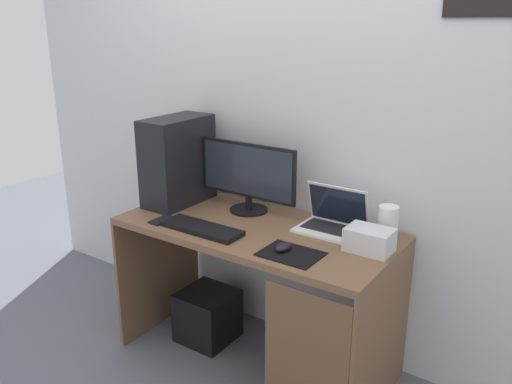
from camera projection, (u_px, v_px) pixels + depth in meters
name	position (u px, v px, depth m)	size (l,w,h in m)	color
ground_plane	(256.00, 359.00, 2.83)	(8.00, 8.00, 0.00)	slate
wall_back	(296.00, 108.00, 2.70)	(4.00, 0.05, 2.60)	silver
desk	(258.00, 258.00, 2.62)	(1.38, 0.65, 0.76)	brown
pc_tower	(178.00, 161.00, 2.86)	(0.21, 0.41, 0.48)	black
monitor	(248.00, 176.00, 2.74)	(0.58, 0.20, 0.37)	black
laptop	(333.00, 221.00, 2.53)	(0.31, 0.22, 0.22)	white
speaker	(388.00, 223.00, 2.41)	(0.09, 0.09, 0.16)	white
projector	(369.00, 240.00, 2.30)	(0.20, 0.14, 0.11)	silver
keyboard	(202.00, 228.00, 2.54)	(0.42, 0.14, 0.02)	black
mousepad	(291.00, 254.00, 2.28)	(0.26, 0.20, 0.01)	black
mouse_left	(283.00, 247.00, 2.31)	(0.06, 0.10, 0.03)	black
cell_phone	(162.00, 220.00, 2.66)	(0.07, 0.13, 0.01)	black
subwoofer	(208.00, 315.00, 2.97)	(0.29, 0.29, 0.29)	black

